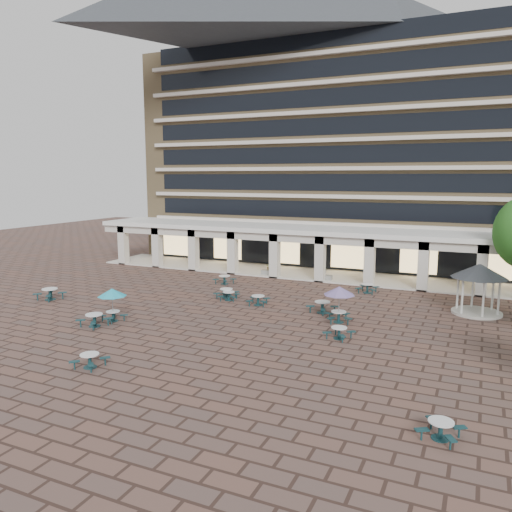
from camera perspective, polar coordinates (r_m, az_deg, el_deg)
The scene contains 19 objects.
ground at distance 33.03m, azimuth -2.74°, elevation -6.68°, with size 120.00×120.00×0.00m, color brown.
apartment_building at distance 55.76m, azimuth 9.55°, elevation 12.71°, with size 40.00×15.50×25.20m.
retail_arcade at distance 45.83m, azimuth 5.75°, elevation 1.56°, with size 42.00×6.60×4.40m.
picnic_table_0 at distance 39.70m, azimuth -22.49°, elevation -3.93°, with size 1.99×1.99×0.84m.
picnic_table_1 at distance 25.37m, azimuth -18.47°, elevation -11.14°, with size 1.53×1.53×0.67m.
picnic_table_2 at distance 28.49m, azimuth 9.47°, elevation -8.55°, with size 1.73×1.73×0.67m.
picnic_table_3 at distance 19.26m, azimuth 20.36°, elevation -17.96°, with size 1.71×1.71×0.66m.
picnic_table_4 at distance 32.33m, azimuth -16.12°, elevation -4.16°, with size 1.79×1.79×2.07m.
picnic_table_5 at distance 31.85m, azimuth -18.00°, elevation -6.87°, with size 1.87×1.87×0.77m.
picnic_table_6 at distance 31.20m, azimuth 9.50°, elevation -4.09°, with size 1.96×1.96×2.26m.
picnic_table_7 at distance 33.53m, azimuth 7.59°, elevation -5.69°, with size 2.13×2.13×0.77m.
picnic_table_8 at distance 42.10m, azimuth -3.62°, elevation -2.63°, with size 1.83×1.83×0.72m.
picnic_table_9 at distance 37.28m, azimuth -3.41°, elevation -4.18°, with size 1.60×1.60×0.71m.
picnic_table_10 at distance 35.19m, azimuth 0.24°, elevation -4.98°, with size 1.73×1.73×0.69m.
picnic_table_12 at distance 36.61m, azimuth -3.14°, elevation -4.48°, with size 1.64×1.64×0.65m.
picnic_table_13 at distance 39.76m, azimuth 12.61°, elevation -3.53°, with size 1.71×1.71×0.73m.
gazebo at distance 35.69m, azimuth 24.14°, elevation -2.16°, with size 3.56×3.56×3.31m.
planter_left at distance 45.47m, azimuth 1.56°, elevation -1.73°, with size 1.50×0.60×1.17m.
planter_right at distance 43.75m, azimuth 7.73°, elevation -2.12°, with size 1.50×0.71×1.29m.
Camera 1 is at (14.63, -28.22, 8.98)m, focal length 35.00 mm.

